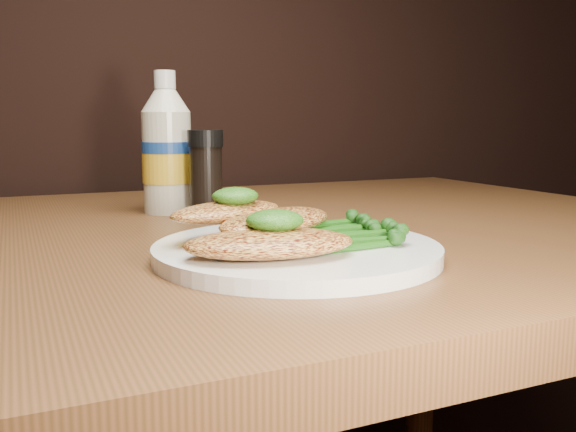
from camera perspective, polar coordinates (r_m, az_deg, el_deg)
name	(u,v)px	position (r m, az deg, el deg)	size (l,w,h in m)	color
plate	(297,251)	(0.54, 0.82, -3.24)	(0.25, 0.25, 0.01)	white
chicken_front	(270,243)	(0.49, -1.71, -2.56)	(0.14, 0.07, 0.02)	#EDAB4B
chicken_mid	(276,221)	(0.54, -1.08, -0.47)	(0.13, 0.07, 0.02)	#EDAB4B
chicken_back	(227,212)	(0.56, -5.68, 0.41)	(0.12, 0.06, 0.02)	#EDAB4B
pesto_front	(275,220)	(0.49, -1.23, -0.42)	(0.05, 0.04, 0.02)	black
pesto_back	(235,196)	(0.55, -4.91, 1.85)	(0.04, 0.04, 0.02)	black
broccolini_bundle	(339,231)	(0.55, 4.71, -1.36)	(0.12, 0.10, 0.02)	#1D5813
mayo_bottle	(167,143)	(0.82, -11.17, 6.67)	(0.06, 0.06, 0.18)	beige
pepper_grinder	(206,174)	(0.78, -7.61, 3.90)	(0.04, 0.04, 0.11)	black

